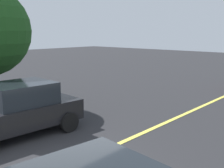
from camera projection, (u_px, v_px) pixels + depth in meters
name	position (u px, v px, depth m)	size (l,w,h in m)	color
lane_marking_centre	(136.00, 136.00, 8.63)	(28.00, 0.16, 0.01)	#E0D14C
car_black_far_lane	(18.00, 109.00, 8.64)	(3.99, 2.20, 1.64)	black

